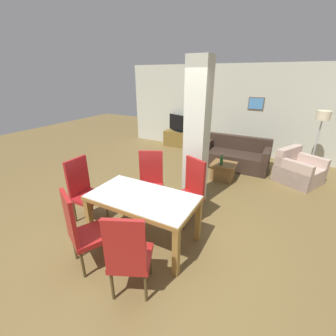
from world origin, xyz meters
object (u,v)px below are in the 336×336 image
object	(u,v)px
armchair	(298,171)
bottle	(222,160)
dining_table	(143,206)
tv_screen	(179,124)
dining_chair_far_right	(190,189)
dining_chair_far_left	(151,180)
floor_lamp	(322,122)
tv_stand	(179,139)
coffee_table	(223,171)
dining_chair_head_left	(84,189)
dining_chair_near_right	(129,254)
dining_chair_near_left	(82,229)
sofa	(235,157)

from	to	relation	value
armchair	bottle	world-z (taller)	armchair
dining_table	tv_screen	distance (m)	4.99
dining_chair_far_right	tv_screen	distance (m)	4.38
dining_chair_far_left	bottle	world-z (taller)	dining_chair_far_left
bottle	floor_lamp	distance (m)	2.65
dining_chair_far_left	tv_stand	size ratio (longest dim) A/B	1.07
armchair	coffee_table	size ratio (longest dim) A/B	2.01
dining_chair_far_right	bottle	bearing A→B (deg)	-66.40
tv_stand	floor_lamp	world-z (taller)	floor_lamp
dining_table	dining_chair_far_left	distance (m)	0.92
armchair	dining_chair_far_left	bearing A→B (deg)	-15.79
dining_chair_head_left	coffee_table	bearing A→B (deg)	148.48
tv_screen	bottle	bearing A→B (deg)	156.48
dining_chair_near_right	dining_chair_head_left	distance (m)	1.83
dining_chair_far_right	tv_screen	bearing A→B (deg)	-36.84
coffee_table	tv_stand	xyz separation A→B (m)	(-2.14, 1.93, 0.06)
dining_table	coffee_table	bearing A→B (deg)	80.16
floor_lamp	coffee_table	bearing A→B (deg)	-142.10
tv_stand	dining_table	bearing A→B (deg)	-70.52
tv_screen	dining_table	bearing A→B (deg)	130.25
bottle	floor_lamp	bearing A→B (deg)	39.56
dining_chair_far_left	coffee_table	distance (m)	2.16
dining_chair_near_right	tv_stand	size ratio (longest dim) A/B	1.07
tv_stand	floor_lamp	distance (m)	4.21
dining_chair_head_left	dining_chair_near_left	bearing A→B (deg)	45.93
dining_chair_near_left	sofa	xyz separation A→B (m)	(0.94, 4.51, -0.30)
bottle	tv_screen	distance (m)	2.95
dining_chair_near_left	tv_screen	size ratio (longest dim) A/B	1.25
coffee_table	bottle	world-z (taller)	bottle
coffee_table	floor_lamp	distance (m)	2.67
dining_table	dining_chair_far_right	size ratio (longest dim) A/B	1.41
dining_chair_near_left	coffee_table	size ratio (longest dim) A/B	1.96
coffee_table	floor_lamp	world-z (taller)	floor_lamp
dining_chair_far_right	floor_lamp	xyz separation A→B (m)	(1.99, 3.41, 0.75)
dining_chair_head_left	armchair	size ratio (longest dim) A/B	0.97
dining_chair_far_right	bottle	distance (m)	1.81
dining_table	tv_stand	world-z (taller)	dining_table
sofa	floor_lamp	xyz separation A→B (m)	(1.84, 0.54, 1.05)
armchair	dining_chair_head_left	bearing A→B (deg)	-16.05
dining_table	tv_stand	xyz separation A→B (m)	(-1.66, 4.70, -0.33)
dining_chair_far_left	tv_screen	size ratio (longest dim) A/B	1.25
sofa	tv_screen	distance (m)	2.47
dining_chair_near_right	armchair	bearing A→B (deg)	43.99
coffee_table	bottle	xyz separation A→B (m)	(-0.04, -0.12, 0.31)
dining_chair_near_right	armchair	xyz separation A→B (m)	(1.69, 4.30, -0.31)
dining_chair_far_right	dining_chair_near_right	distance (m)	1.70
sofa	tv_screen	world-z (taller)	tv_screen
dining_chair_far_right	sofa	distance (m)	2.89
tv_screen	floor_lamp	bearing A→B (deg)	-165.50
dining_chair_far_right	dining_chair_near_right	xyz separation A→B (m)	(-0.00, -1.70, 0.00)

